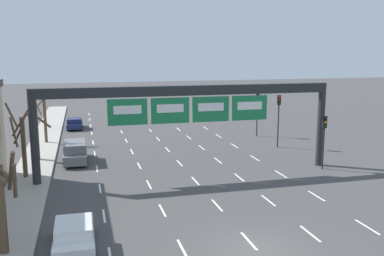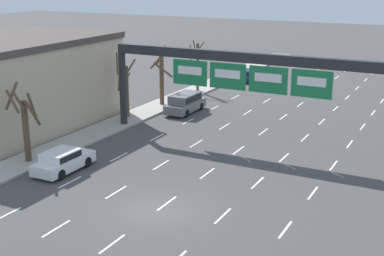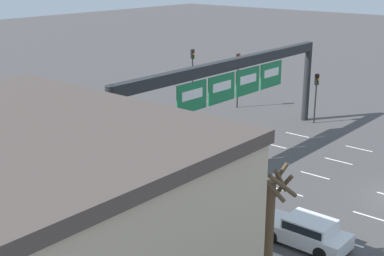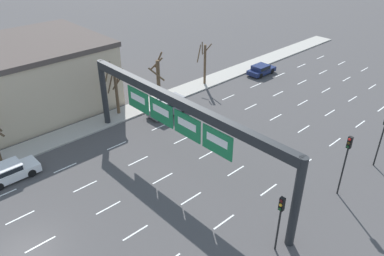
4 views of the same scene
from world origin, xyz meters
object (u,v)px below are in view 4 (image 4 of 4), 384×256
Objects in this scene: suv_grey at (169,105)px; car_navy at (261,69)px; tree_bare_closest at (116,90)px; traffic_light_near_gantry at (384,130)px; tree_bare_third at (204,62)px; car_white at (9,171)px; traffic_light_mid_block at (280,213)px; tree_bare_second at (158,78)px; traffic_light_far_end at (347,154)px; sign_gantry at (177,113)px.

car_navy is (-0.23, 15.80, -0.25)m from suv_grey.
suv_grey is at bearing 48.32° from tree_bare_closest.
tree_bare_third reaches higher than traffic_light_near_gantry.
car_white is 1.01× the size of traffic_light_mid_block.
tree_bare_second is (0.45, 5.11, 0.03)m from tree_bare_closest.
traffic_light_far_end reaches higher than traffic_light_mid_block.
suv_grey is 0.98× the size of traffic_light_near_gantry.
traffic_light_far_end is 21.67m from tree_bare_second.
sign_gantry is at bearing -32.08° from tree_bare_second.
tree_bare_closest is at bearing -99.48° from car_navy.
traffic_light_near_gantry is 0.93× the size of tree_bare_third.
traffic_light_far_end is (18.49, 17.20, 2.79)m from car_white.
tree_bare_second is at bearing 147.92° from sign_gantry.
suv_grey is 18.78m from traffic_light_far_end.
suv_grey is at bearing -89.18° from car_navy.
tree_bare_second reaches higher than traffic_light_mid_block.
tree_bare_third is at bearing 161.46° from traffic_light_far_end.
tree_bare_third is at bearing 175.74° from traffic_light_near_gantry.
tree_bare_third is (-21.53, 15.04, -0.10)m from traffic_light_mid_block.
tree_bare_closest reaches higher than car_white.
traffic_light_near_gantry is (18.83, 6.45, 2.47)m from suv_grey.
sign_gantry reaches higher than traffic_light_near_gantry.
tree_bare_closest reaches higher than traffic_light_mid_block.
car_navy is at bearing 90.58° from car_white.
tree_bare_third is (0.15, 6.93, 0.10)m from tree_bare_second.
tree_bare_third is at bearing 128.51° from sign_gantry.
traffic_light_near_gantry is 0.96× the size of traffic_light_far_end.
traffic_light_mid_block is 23.15m from tree_bare_second.
car_white is 0.88× the size of traffic_light_near_gantry.
sign_gantry reaches higher than suv_grey.
sign_gantry is 4.59× the size of traffic_light_near_gantry.
tree_bare_second is at bearing -100.98° from car_navy.
car_navy is at bearing 70.78° from tree_bare_third.
tree_bare_closest reaches higher than tree_bare_third.
car_white is 29.62m from traffic_light_near_gantry.
tree_bare_second is (-21.65, 0.28, -0.76)m from traffic_light_far_end.
traffic_light_far_end is 0.92× the size of tree_bare_second.
tree_bare_third is (-2.70, -7.73, 2.18)m from car_navy.
tree_bare_third is (-21.75, 1.62, -0.53)m from traffic_light_near_gantry.
tree_bare_second reaches higher than tree_bare_third.
sign_gantry is 11.03m from suv_grey.
car_white is 20.87m from traffic_light_mid_block.
traffic_light_mid_block is (18.84, -22.77, 2.28)m from car_navy.
car_navy is 29.64m from traffic_light_mid_block.
suv_grey is (-8.23, 5.93, -4.33)m from sign_gantry.
car_white is at bearing -153.16° from traffic_light_mid_block.
traffic_light_far_end is (-0.03, 7.83, 0.55)m from traffic_light_mid_block.
tree_bare_third reaches higher than traffic_light_far_end.
tree_bare_closest is 0.99× the size of tree_bare_second.
car_navy is 8.47m from tree_bare_third.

